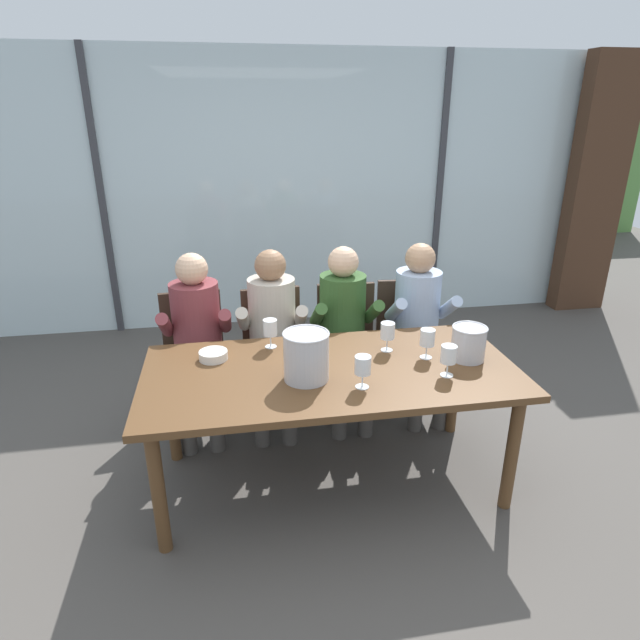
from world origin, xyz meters
name	(u,v)px	position (x,y,z in m)	size (l,w,h in m)	color
ground	(306,397)	(0.00, 1.00, 0.00)	(14.00, 14.00, 0.00)	#4C4742
window_glass_panel	(279,194)	(0.00, 2.68, 1.30)	(7.24, 0.03, 2.60)	silver
window_mullion_left	(102,199)	(-1.63, 2.66, 1.30)	(0.06, 0.06, 2.60)	#38383D
window_mullion_right	(439,190)	(1.63, 2.66, 1.30)	(0.06, 0.06, 2.60)	#38383D
hillside_vineyard	(254,173)	(0.00, 7.01, 1.02)	(13.24, 2.40, 2.04)	#568942
curtain_heavy_drape	(595,188)	(3.27, 2.50, 1.30)	(0.56, 0.20, 2.60)	#472D1E
dining_table	(331,381)	(0.00, 0.00, 0.67)	(2.04, 0.97, 0.75)	brown
chair_near_curtain	(195,346)	(-0.79, 0.93, 0.53)	(0.49, 0.49, 0.90)	#332319
chair_left_of_center	(274,342)	(-0.24, 0.90, 0.53)	(0.47, 0.47, 0.90)	#332319
chair_center	(347,336)	(0.30, 0.91, 0.53)	(0.46, 0.46, 0.90)	#332319
chair_right_of_center	(406,332)	(0.75, 0.92, 0.53)	(0.48, 0.48, 0.90)	#332319
person_maroon_top	(197,332)	(-0.75, 0.76, 0.70)	(0.46, 0.61, 1.22)	brown
person_beige_jumper	(272,327)	(-0.25, 0.76, 0.70)	(0.48, 0.63, 1.22)	#B7AD9E
person_olive_shirt	(345,323)	(0.24, 0.76, 0.70)	(0.46, 0.61, 1.22)	#2D5123
person_pale_blue_shirt	(420,318)	(0.78, 0.76, 0.70)	(0.47, 0.62, 1.22)	#9EB2D1
ice_bucket_primary	(306,355)	(-0.15, -0.09, 0.88)	(0.24, 0.24, 0.26)	#B7B7BC
ice_bucket_secondary	(469,342)	(0.79, -0.01, 0.85)	(0.20, 0.20, 0.20)	#B7B7BC
tasting_bowl	(213,355)	(-0.64, 0.23, 0.77)	(0.16, 0.16, 0.05)	silver
wine_glass_by_left_taster	(363,367)	(0.12, -0.23, 0.86)	(0.08, 0.08, 0.17)	silver
wine_glass_near_bucket	(270,328)	(-0.30, 0.34, 0.87)	(0.08, 0.08, 0.17)	silver
wine_glass_center_pour	(427,339)	(0.56, 0.04, 0.86)	(0.08, 0.08, 0.17)	silver
wine_glass_by_right_taster	(449,356)	(0.59, -0.19, 0.86)	(0.08, 0.08, 0.17)	silver
wine_glass_spare_empty	(388,332)	(0.37, 0.18, 0.86)	(0.08, 0.08, 0.17)	silver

